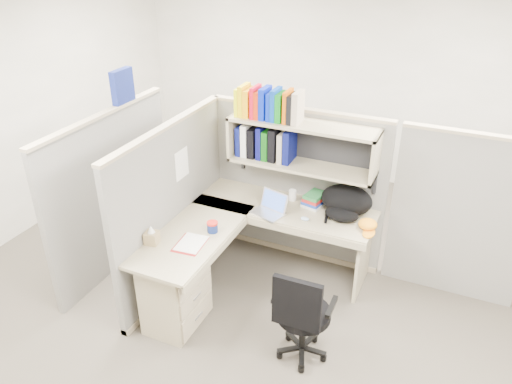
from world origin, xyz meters
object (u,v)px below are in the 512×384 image
at_px(laptop, 268,205).
at_px(snack_canister, 212,227).
at_px(task_chair, 301,328).
at_px(backpack, 345,203).
at_px(desk, 206,270).

distance_m(laptop, snack_canister, 0.58).
distance_m(snack_canister, task_chair, 1.17).
height_order(laptop, backpack, backpack).
bearing_deg(laptop, task_chair, -36.65).
relative_size(backpack, task_chair, 0.53).
bearing_deg(desk, task_chair, -12.80).
relative_size(desk, task_chair, 1.92).
height_order(desk, backpack, backpack).
relative_size(laptop, task_chair, 0.32).
height_order(desk, snack_canister, snack_canister).
height_order(backpack, task_chair, backpack).
xyz_separation_m(desk, task_chair, (0.98, -0.22, -0.12)).
height_order(desk, task_chair, task_chair).
bearing_deg(task_chair, desk, 167.20).
bearing_deg(task_chair, laptop, 127.27).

